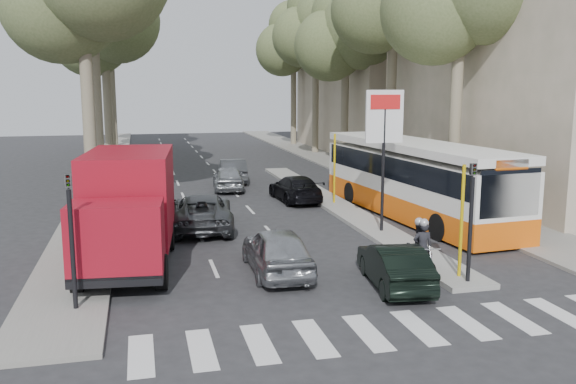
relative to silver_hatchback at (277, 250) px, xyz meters
name	(u,v)px	position (x,y,z in m)	size (l,w,h in m)	color
ground	(344,279)	(1.84, -1.06, -0.73)	(120.00, 120.00, 0.00)	#28282B
sidewalk_right	(344,166)	(10.44, 23.94, -0.67)	(3.20, 70.00, 0.12)	gray
median_left	(109,167)	(-6.16, 26.94, -0.67)	(2.40, 64.00, 0.12)	gray
traffic_island	(334,204)	(5.09, 9.94, -0.65)	(1.50, 26.00, 0.16)	gray
building_near	(553,23)	(17.34, 10.94, 8.27)	(11.00, 18.00, 18.00)	beige
building_far	(387,60)	(17.34, 32.94, 7.27)	(11.00, 20.00, 16.00)	#B7A88E
billboard	(384,140)	(5.09, 3.94, 2.97)	(1.50, 12.10, 5.60)	yellow
traffic_light_island	(472,202)	(5.09, -2.56, 1.76)	(0.16, 0.41, 3.60)	black
traffic_light_left	(70,218)	(-5.76, -2.06, 1.76)	(0.16, 0.41, 3.60)	black
tree_l_c	(105,23)	(-5.93, 27.05, 9.31)	(7.40, 7.20, 13.71)	#6B604C
tree_l_d	(108,11)	(-6.03, 35.05, 11.03)	(7.40, 7.20, 15.66)	#6B604C
tree_l_e	(111,32)	(-6.13, 43.05, 10.00)	(7.40, 7.20, 14.49)	#6B604C
tree_r_c	(347,31)	(10.87, 25.05, 8.96)	(7.40, 7.20, 13.32)	#6B604C
tree_r_d	(317,22)	(10.97, 33.05, 10.34)	(7.40, 7.20, 14.88)	#6B604C
tree_r_e	(295,38)	(11.07, 41.05, 9.65)	(7.40, 7.20, 14.10)	#6B604C
silver_hatchback	(277,250)	(0.00, 0.00, 0.00)	(1.72, 4.29, 1.46)	#A2A5AA
dark_hatchback	(394,265)	(3.01, -2.06, -0.09)	(1.35, 3.88, 1.28)	black
queue_car_a	(202,212)	(-1.66, 6.49, -0.01)	(2.40, 5.21, 1.45)	#44484B
queue_car_b	(295,188)	(3.56, 11.57, -0.08)	(1.83, 4.49, 1.30)	black
queue_car_c	(228,178)	(0.74, 15.69, -0.04)	(1.63, 4.06, 1.38)	#9CA0A3
queue_car_d	(233,171)	(1.43, 18.51, -0.02)	(1.50, 4.30, 1.42)	#43454A
queue_car_e	(156,209)	(-3.42, 7.94, -0.10)	(1.78, 4.37, 1.27)	black
red_truck	(128,207)	(-4.43, 1.87, 1.20)	(3.21, 7.05, 3.65)	black
city_bus	(414,177)	(7.74, 6.69, 1.05)	(3.87, 12.99, 3.37)	#EC5E0D
motorcycle	(420,248)	(4.27, -1.14, 0.09)	(0.81, 2.12, 1.80)	black
pedestrian_near	(491,206)	(9.78, 3.79, 0.22)	(0.97, 0.47, 1.66)	#443855
pedestrian_far	(392,174)	(9.17, 12.39, 0.34)	(1.23, 0.54, 1.90)	brown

